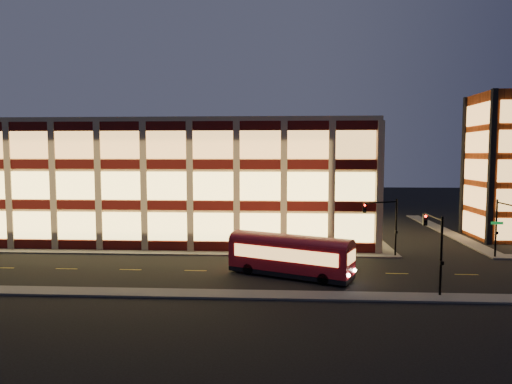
{
  "coord_description": "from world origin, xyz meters",
  "views": [
    {
      "loc": [
        11.76,
        -46.18,
        10.54
      ],
      "look_at": [
        8.71,
        8.0,
        6.02
      ],
      "focal_mm": 32.0,
      "sensor_mm": 36.0,
      "label": 1
    }
  ],
  "objects": [
    {
      "name": "sidewalk_tower_west",
      "position": [
        34.0,
        17.0,
        0.07
      ],
      "size": [
        2.0,
        30.0,
        0.15
      ],
      "primitive_type": "cube",
      "color": "#514F4C",
      "rests_on": "ground"
    },
    {
      "name": "trolley_bus",
      "position": [
        12.52,
        -7.38,
        2.02
      ],
      "size": [
        10.9,
        6.91,
        3.64
      ],
      "rotation": [
        0.0,
        0.0,
        -0.43
      ],
      "color": "maroon",
      "rests_on": "ground"
    },
    {
      "name": "traffic_signal_right",
      "position": [
        33.5,
        -0.62,
        4.1
      ],
      "size": [
        1.2,
        4.37,
        6.0
      ],
      "color": "black",
      "rests_on": "ground"
    },
    {
      "name": "office_building",
      "position": [
        -2.91,
        16.91,
        7.25
      ],
      "size": [
        50.45,
        30.45,
        14.5
      ],
      "color": "tan",
      "rests_on": "ground"
    },
    {
      "name": "traffic_signal_far",
      "position": [
        22.21,
        0.24,
        4.11
      ],
      "size": [
        3.79,
        1.87,
        6.0
      ],
      "color": "black",
      "rests_on": "ground"
    },
    {
      "name": "stair_tower",
      "position": [
        39.95,
        11.95,
        8.99
      ],
      "size": [
        8.6,
        8.6,
        18.0
      ],
      "color": "#8C3814",
      "rests_on": "ground"
    },
    {
      "name": "sidewalk_office_south",
      "position": [
        -3.0,
        1.0,
        0.07
      ],
      "size": [
        54.0,
        2.0,
        0.15
      ],
      "primitive_type": "cube",
      "color": "#514F4C",
      "rests_on": "ground"
    },
    {
      "name": "sidewalk_office_east",
      "position": [
        23.0,
        17.0,
        0.07
      ],
      "size": [
        2.0,
        30.0,
        0.15
      ],
      "primitive_type": "cube",
      "color": "#514F4C",
      "rests_on": "ground"
    },
    {
      "name": "traffic_signal_near",
      "position": [
        23.5,
        -11.03,
        4.13
      ],
      "size": [
        0.32,
        4.45,
        6.0
      ],
      "color": "black",
      "rests_on": "ground"
    },
    {
      "name": "ground",
      "position": [
        0.0,
        0.0,
        0.0
      ],
      "size": [
        200.0,
        200.0,
        0.0
      ],
      "primitive_type": "plane",
      "color": "black",
      "rests_on": "ground"
    },
    {
      "name": "sidewalk_near",
      "position": [
        0.0,
        -13.0,
        0.07
      ],
      "size": [
        100.0,
        2.0,
        0.15
      ],
      "primitive_type": "cube",
      "color": "#514F4C",
      "rests_on": "ground"
    }
  ]
}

